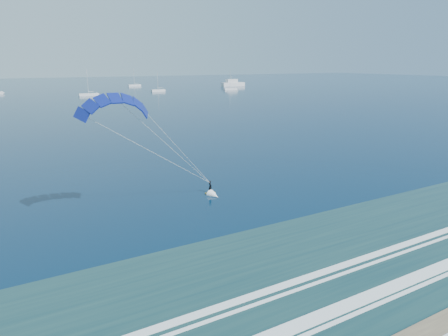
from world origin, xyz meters
TOP-DOWN VIEW (x-y plane):
  - kitesurfer_rig at (-2.32, 27.55)m, footprint 17.72×7.91m
  - motor_yacht at (124.15, 224.89)m, footprint 16.48×4.40m
  - sailboat_3 at (22.38, 189.33)m, footprint 8.96×2.40m
  - sailboat_4 at (65.66, 254.96)m, footprint 8.44×2.40m
  - sailboat_5 at (61.31, 199.52)m, footprint 7.62×2.40m
  - sailboat_6 at (101.99, 190.90)m, footprint 8.08×2.40m

SIDE VIEW (x-z plane):
  - sailboat_5 at x=61.31m, z-range -4.60..5.95m
  - sailboat_6 at x=101.99m, z-range -4.84..6.19m
  - sailboat_4 at x=65.66m, z-range -5.08..6.44m
  - sailboat_3 at x=22.38m, z-range -5.51..6.89m
  - motor_yacht at x=124.15m, z-range -1.51..5.10m
  - kitesurfer_rig at x=-2.32m, z-range 0.07..14.02m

